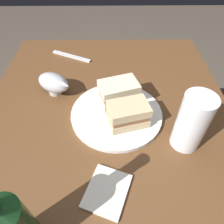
% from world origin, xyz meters
% --- Properties ---
extents(ground_plane, '(6.00, 6.00, 0.00)m').
position_xyz_m(ground_plane, '(0.00, 0.00, 0.00)').
color(ground_plane, '#4C4238').
extents(dining_table, '(1.02, 0.79, 0.72)m').
position_xyz_m(dining_table, '(0.00, 0.00, 0.36)').
color(dining_table, brown).
rests_on(dining_table, ground).
extents(plate, '(0.28, 0.28, 0.01)m').
position_xyz_m(plate, '(-0.03, 0.03, 0.73)').
color(plate, white).
rests_on(plate, dining_table).
extents(sandwich_half_left, '(0.10, 0.13, 0.07)m').
position_xyz_m(sandwich_half_left, '(0.01, 0.06, 0.77)').
color(sandwich_half_left, '#CCB284').
rests_on(sandwich_half_left, plate).
extents(sandwich_half_right, '(0.11, 0.13, 0.07)m').
position_xyz_m(sandwich_half_right, '(-0.08, 0.04, 0.77)').
color(sandwich_half_right, beige).
rests_on(sandwich_half_right, plate).
extents(potato_wedge_front, '(0.05, 0.05, 0.02)m').
position_xyz_m(potato_wedge_front, '(-0.06, 0.11, 0.74)').
color(potato_wedge_front, gold).
rests_on(potato_wedge_front, plate).
extents(potato_wedge_middle, '(0.05, 0.04, 0.02)m').
position_xyz_m(potato_wedge_middle, '(-0.04, 0.10, 0.74)').
color(potato_wedge_middle, gold).
rests_on(potato_wedge_middle, plate).
extents(potato_wedge_back, '(0.05, 0.05, 0.02)m').
position_xyz_m(potato_wedge_back, '(-0.03, 0.10, 0.74)').
color(potato_wedge_back, '#B77F33').
rests_on(potato_wedge_back, plate).
extents(pint_glass, '(0.08, 0.08, 0.17)m').
position_xyz_m(pint_glass, '(0.07, 0.21, 0.79)').
color(pint_glass, white).
rests_on(pint_glass, dining_table).
extents(gravy_boat, '(0.12, 0.13, 0.07)m').
position_xyz_m(gravy_boat, '(-0.14, -0.18, 0.76)').
color(gravy_boat, '#B7B7BC').
rests_on(gravy_boat, dining_table).
extents(napkin, '(0.13, 0.12, 0.01)m').
position_xyz_m(napkin, '(0.21, -0.00, 0.72)').
color(napkin, silver).
rests_on(napkin, dining_table).
extents(fork, '(0.09, 0.17, 0.01)m').
position_xyz_m(fork, '(-0.36, -0.15, 0.72)').
color(fork, silver).
rests_on(fork, dining_table).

